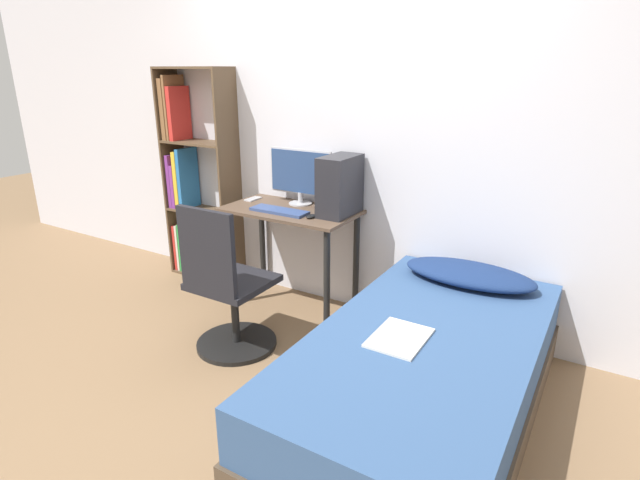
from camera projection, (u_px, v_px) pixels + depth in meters
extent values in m
plane|color=#846647|center=(224.00, 393.00, 2.75)|extent=(14.00, 14.00, 0.00)
cube|color=silver|center=(346.00, 137.00, 3.45)|extent=(8.00, 0.05, 2.50)
cube|color=brown|center=(290.00, 211.00, 3.52)|extent=(0.95, 0.52, 0.02)
cylinder|color=black|center=(228.00, 259.00, 3.68)|extent=(0.04, 0.04, 0.74)
cylinder|color=black|center=(327.00, 283.00, 3.27)|extent=(0.04, 0.04, 0.74)
cylinder|color=black|center=(262.00, 243.00, 4.02)|extent=(0.04, 0.04, 0.74)
cylinder|color=black|center=(356.00, 263.00, 3.60)|extent=(0.04, 0.04, 0.74)
cube|color=brown|center=(174.00, 173.00, 4.22)|extent=(0.02, 0.26, 1.71)
cube|color=brown|center=(230.00, 182.00, 3.92)|extent=(0.02, 0.26, 1.71)
cube|color=brown|center=(209.00, 273.00, 4.34)|extent=(0.60, 0.26, 0.02)
cube|color=brown|center=(204.00, 211.00, 4.16)|extent=(0.60, 0.26, 0.02)
cube|color=brown|center=(198.00, 142.00, 3.98)|extent=(0.60, 0.26, 0.02)
cube|color=brown|center=(192.00, 68.00, 3.79)|extent=(0.60, 0.26, 0.02)
cube|color=red|center=(183.00, 245.00, 4.41)|extent=(0.03, 0.22, 0.40)
cube|color=beige|center=(186.00, 245.00, 4.40)|extent=(0.02, 0.22, 0.41)
cube|color=green|center=(189.00, 245.00, 4.38)|extent=(0.03, 0.22, 0.42)
cube|color=teal|center=(192.00, 246.00, 4.36)|extent=(0.03, 0.22, 0.42)
cube|color=#7A338E|center=(178.00, 180.00, 4.22)|extent=(0.04, 0.22, 0.44)
cube|color=#7A338E|center=(181.00, 185.00, 4.21)|extent=(0.03, 0.22, 0.36)
cube|color=gold|center=(184.00, 179.00, 4.17)|extent=(0.04, 0.22, 0.48)
cube|color=#2870B7|center=(188.00, 178.00, 4.15)|extent=(0.03, 0.22, 0.50)
cube|color=brown|center=(171.00, 109.00, 4.03)|extent=(0.04, 0.22, 0.48)
cube|color=brown|center=(175.00, 108.00, 4.00)|extent=(0.02, 0.22, 0.50)
cube|color=red|center=(179.00, 113.00, 4.00)|extent=(0.04, 0.22, 0.42)
cylinder|color=black|center=(237.00, 343.00, 3.23)|extent=(0.51, 0.51, 0.03)
cylinder|color=black|center=(235.00, 313.00, 3.16)|extent=(0.05, 0.05, 0.39)
cube|color=black|center=(233.00, 282.00, 3.09)|extent=(0.45, 0.45, 0.04)
cube|color=black|center=(207.00, 251.00, 2.84)|extent=(0.40, 0.04, 0.50)
cube|color=#4C3D2D|center=(422.00, 400.00, 2.53)|extent=(1.01, 1.94, 0.22)
cube|color=#33517F|center=(425.00, 358.00, 2.45)|extent=(0.98, 1.90, 0.27)
ellipsoid|color=navy|center=(469.00, 274.00, 2.96)|extent=(0.77, 0.36, 0.11)
cube|color=silver|center=(399.00, 338.00, 2.35)|extent=(0.24, 0.32, 0.01)
cylinder|color=#B7B7BC|center=(301.00, 203.00, 3.65)|extent=(0.17, 0.17, 0.01)
cylinder|color=#B7B7BC|center=(300.00, 198.00, 3.64)|extent=(0.04, 0.04, 0.08)
cube|color=#B7B7BC|center=(300.00, 172.00, 3.58)|extent=(0.51, 0.01, 0.32)
cube|color=navy|center=(300.00, 172.00, 3.57)|extent=(0.49, 0.01, 0.30)
cube|color=#33477A|center=(279.00, 211.00, 3.44)|extent=(0.42, 0.14, 0.02)
cube|color=#232328|center=(340.00, 186.00, 3.33)|extent=(0.19, 0.34, 0.40)
ellipsoid|color=black|center=(311.00, 216.00, 3.31)|extent=(0.06, 0.09, 0.02)
cube|color=#B7B7BC|center=(253.00, 199.00, 3.77)|extent=(0.07, 0.14, 0.01)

